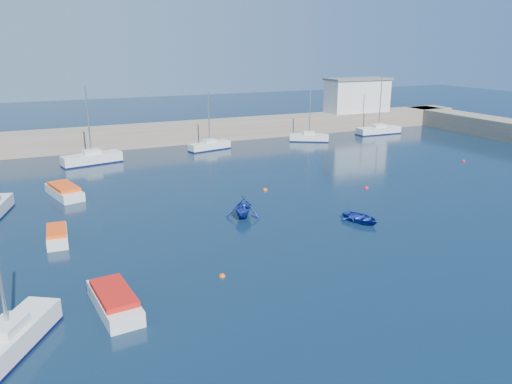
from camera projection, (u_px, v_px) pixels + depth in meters
name	position (u px, v px, depth m)	size (l,w,h in m)	color
ground	(392.00, 281.00, 28.24)	(220.00, 220.00, 0.00)	#0B1E33
back_wall	(173.00, 133.00, 68.05)	(96.00, 4.50, 2.60)	gray
right_arm	(491.00, 127.00, 73.26)	(4.50, 32.00, 2.60)	gray
harbor_office	(357.00, 96.00, 78.86)	(10.00, 4.00, 5.00)	silver
sailboat_1	(10.00, 340.00, 21.53)	(4.50, 5.87, 7.86)	silver
sailboat_5	(92.00, 158.00, 55.91)	(6.75, 3.19, 8.65)	silver
sailboat_6	(210.00, 146.00, 63.49)	(5.72, 2.78, 7.29)	silver
sailboat_7	(309.00, 137.00, 69.11)	(5.34, 3.94, 7.08)	silver
sailboat_8	(378.00, 130.00, 74.84)	(6.96, 2.01, 9.02)	silver
motorboat_0	(114.00, 300.00, 25.11)	(2.17, 4.96, 1.08)	silver
motorboat_1	(57.00, 235.00, 33.92)	(1.50, 3.82, 0.92)	silver
motorboat_2	(64.00, 191.00, 43.94)	(3.02, 5.45, 1.06)	silver
dinghy_center	(361.00, 218.00, 37.61)	(2.17, 3.04, 0.63)	navy
dinghy_left	(243.00, 207.00, 38.63)	(2.60, 3.01, 1.59)	navy
buoy_0	(222.00, 277.00, 28.80)	(0.38, 0.38, 0.38)	#E74E0C
buoy_1	(366.00, 188.00, 46.58)	(0.41, 0.41, 0.41)	red
buoy_3	(265.00, 190.00, 45.92)	(0.46, 0.46, 0.46)	#E74E0C
buoy_4	(463.00, 161.00, 57.34)	(0.40, 0.40, 0.40)	red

